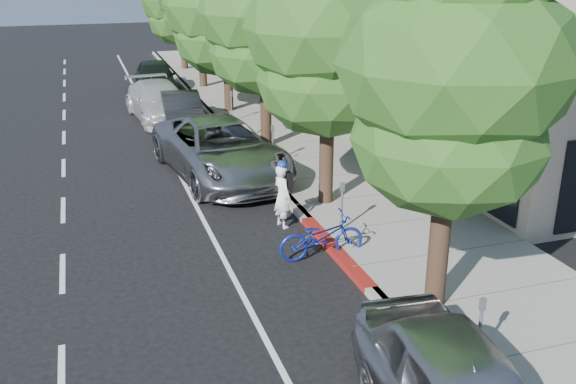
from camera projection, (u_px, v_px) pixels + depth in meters
name	position (u px, v px, depth m)	size (l,w,h in m)	color
ground	(352.00, 272.00, 14.40)	(120.00, 120.00, 0.00)	black
sidewalk	(321.00, 159.00, 22.18)	(4.60, 56.00, 0.15)	gray
curb	(257.00, 165.00, 21.51)	(0.30, 56.00, 0.15)	#9E998E
curb_red_segment	(336.00, 251.00, 15.27)	(0.32, 4.00, 0.15)	maroon
storefront_building	(388.00, 24.00, 32.04)	(10.00, 36.00, 7.00)	beige
street_tree_0	(455.00, 71.00, 11.22)	(4.26, 4.26, 7.62)	black
street_tree_1	(329.00, 32.00, 16.56)	(4.51, 4.51, 7.74)	black
street_tree_2	(265.00, 15.00, 21.93)	(4.68, 4.68, 7.72)	black
street_tree_3	(226.00, 6.00, 27.32)	(5.46, 5.46, 7.79)	black
street_tree_5	(181.00, 0.00, 38.19)	(4.85, 4.85, 6.99)	black
cyclist	(282.00, 196.00, 16.58)	(0.61, 0.40, 1.69)	white
bicycle	(322.00, 237.00, 14.92)	(0.72, 2.06, 1.08)	navy
silver_suv	(221.00, 149.00, 20.35)	(3.03, 6.56, 1.82)	#9D9EA2
dark_sedan	(182.00, 111.00, 26.24)	(1.52, 4.37, 1.44)	black
white_pickup	(159.00, 101.00, 27.58)	(2.23, 5.48, 1.59)	#BABABA
dark_suv_far	(155.00, 77.00, 32.80)	(2.01, 4.99, 1.70)	black
pedestrian	(337.00, 108.00, 24.85)	(0.95, 0.74, 1.96)	black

